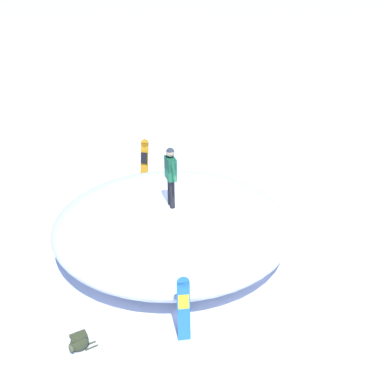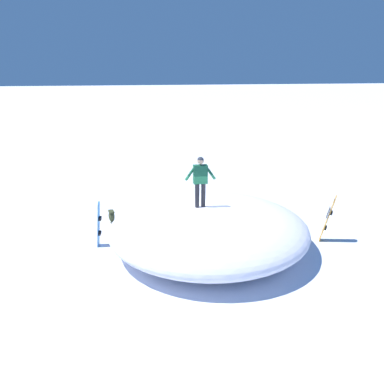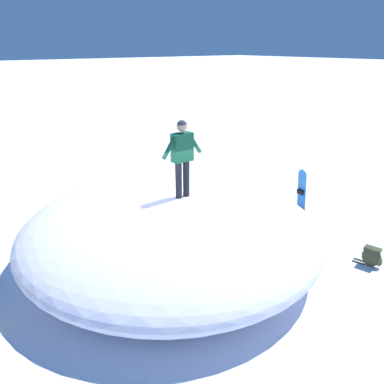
# 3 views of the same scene
# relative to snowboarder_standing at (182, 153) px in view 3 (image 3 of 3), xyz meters

# --- Properties ---
(ground) EXTENTS (240.00, 240.00, 0.00)m
(ground) POSITION_rel_snowboarder_standing_xyz_m (-0.43, -0.38, -2.43)
(ground) COLOR white
(snow_mound) EXTENTS (8.78, 8.74, 1.45)m
(snow_mound) POSITION_rel_snowboarder_standing_xyz_m (-0.08, -0.27, -1.71)
(snow_mound) COLOR white
(snow_mound) RESTS_ON ground
(snowboarder_standing) EXTENTS (0.23, 1.00, 1.66)m
(snowboarder_standing) POSITION_rel_snowboarder_standing_xyz_m (0.00, 0.00, 0.00)
(snowboarder_standing) COLOR black
(snowboarder_standing) RESTS_ON snow_mound
(snowboard_secondary_upright) EXTENTS (0.29, 0.21, 1.59)m
(snowboard_secondary_upright) POSITION_rel_snowboarder_standing_xyz_m (0.70, 3.29, -1.61)
(snowboard_secondary_upright) COLOR #2672BF
(snowboard_secondary_upright) RESTS_ON ground
(backpack_near) EXTENTS (0.62, 0.31, 0.45)m
(backpack_near) POSITION_rel_snowboarder_standing_xyz_m (2.89, 2.96, -2.20)
(backpack_near) COLOR #383D23
(backpack_near) RESTS_ON ground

